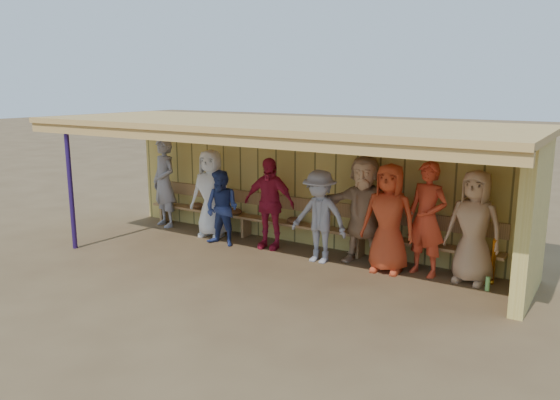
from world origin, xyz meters
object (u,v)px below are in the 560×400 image
Objects in this scene: player_a at (164,183)px; player_f at (364,209)px; player_d at (269,203)px; player_g at (427,219)px; player_h at (474,227)px; player_extra at (389,218)px; bench at (301,219)px; player_b at (211,193)px; player_c at (222,208)px; player_e at (319,217)px.

player_a is 4.78m from player_f.
player_g is at bearing -5.47° from player_d.
player_h is (1.88, 0.00, -0.05)m from player_f.
player_h is at bearing -9.13° from player_f.
player_h is 1.35m from player_extra.
player_a reaches higher than player_h.
player_f is 1.54m from bench.
player_b is 0.95× the size of player_f.
player_c is 0.81× the size of player_extra.
player_e reaches higher than player_c.
player_extra is at bearing 2.46° from player_c.
player_extra reaches higher than player_e.
player_extra reaches higher than player_d.
player_g is at bearing -11.74° from player_f.
bench is at bearing 29.43° from player_c.
player_f reaches higher than player_b.
player_h is at bearing 17.32° from player_g.
player_h is (0.74, 0.05, -0.04)m from player_g.
player_c is 0.78× the size of player_g.
player_c reaches higher than bench.
player_b is 1.22× the size of player_c.
player_c is at bearing -167.32° from player_h.
player_c is (2.02, -0.51, -0.24)m from player_a.
bench is at bearing 158.97° from player_f.
player_d reaches higher than player_e.
player_c is 0.95m from player_d.
player_c is 0.85× the size of player_d.
player_h is at bearing 16.86° from player_a.
player_extra is (-1.33, -0.23, 0.01)m from player_h.
player_g is (5.92, -0.05, -0.03)m from player_a.
player_b reaches higher than player_c.
player_d is at bearing 19.66° from player_c.
player_a reaches higher than player_e.
player_g reaches higher than player_extra.
player_h is at bearing 6.15° from player_extra.
player_f reaches higher than bench.
player_c is 1.56m from bench.
player_extra is (0.55, -0.23, -0.04)m from player_f.
player_d is 3.78m from player_h.
player_extra is at bearing -150.10° from player_g.
player_a is at bearing -173.57° from player_h.
player_extra is (2.44, -0.07, 0.04)m from player_d.
player_a is 1.08× the size of player_b.
player_b is 0.99× the size of player_extra.
player_d is 1.25m from player_e.
player_b is 1.03× the size of player_d.
player_b is 0.95× the size of player_g.
player_d reaches higher than player_c.
player_g is 1.03× the size of player_extra.
player_g is 0.62m from player_extra.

